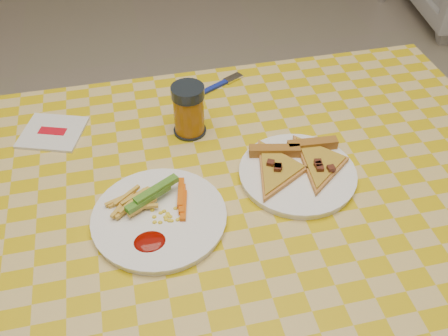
{
  "coord_description": "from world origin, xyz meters",
  "views": [
    {
      "loc": [
        -0.11,
        -0.6,
        1.42
      ],
      "look_at": [
        0.04,
        0.07,
        0.78
      ],
      "focal_mm": 40.0,
      "sensor_mm": 36.0,
      "label": 1
    }
  ],
  "objects": [
    {
      "name": "fork",
      "position": [
        0.09,
        0.36,
        0.76
      ],
      "size": [
        0.14,
        0.09,
        0.01
      ],
      "rotation": [
        0.0,
        0.0,
        0.49
      ],
      "color": "navy",
      "rests_on": "table"
    },
    {
      "name": "plate_left",
      "position": [
        -0.1,
        -0.02,
        0.76
      ],
      "size": [
        0.24,
        0.24,
        0.01
      ],
      "primitive_type": "cylinder",
      "rotation": [
        0.0,
        0.0,
        0.03
      ],
      "color": "white",
      "rests_on": "table"
    },
    {
      "name": "napkin",
      "position": [
        -0.28,
        0.27,
        0.76
      ],
      "size": [
        0.15,
        0.15,
        0.01
      ],
      "rotation": [
        0.0,
        0.0,
        -0.34
      ],
      "color": "silver",
      "rests_on": "table"
    },
    {
      "name": "pizza_slices",
      "position": [
        0.18,
        0.05,
        0.78
      ],
      "size": [
        0.23,
        0.21,
        0.02
      ],
      "color": "gold",
      "rests_on": "plate_right"
    },
    {
      "name": "fries_veggies",
      "position": [
        -0.1,
        -0.0,
        0.78
      ],
      "size": [
        0.16,
        0.15,
        0.04
      ],
      "color": "#CA8E40",
      "rests_on": "plate_left"
    },
    {
      "name": "drink_glass",
      "position": [
        -0.0,
        0.21,
        0.81
      ],
      "size": [
        0.07,
        0.07,
        0.11
      ],
      "color": "black",
      "rests_on": "table"
    },
    {
      "name": "plate_right",
      "position": [
        0.17,
        0.03,
        0.76
      ],
      "size": [
        0.27,
        0.27,
        0.01
      ],
      "primitive_type": "cylinder",
      "rotation": [
        0.0,
        0.0,
        -0.26
      ],
      "color": "white",
      "rests_on": "table"
    },
    {
      "name": "table",
      "position": [
        0.0,
        0.0,
        0.68
      ],
      "size": [
        1.28,
        0.88,
        0.76
      ],
      "color": "silver",
      "rests_on": "ground"
    }
  ]
}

